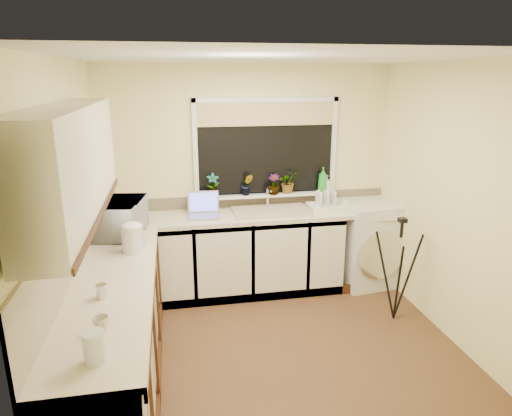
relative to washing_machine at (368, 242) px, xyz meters
The scene contains 34 objects.
floor 1.86m from the washing_machine, 138.43° to the right, with size 3.20×3.20×0.00m, color brown.
ceiling 2.67m from the washing_machine, 138.43° to the right, with size 3.20×3.20×0.00m, color white.
wall_back 1.57m from the washing_machine, 167.19° to the left, with size 3.20×3.20×0.00m, color #F4ECA3.
wall_front 3.10m from the washing_machine, 116.55° to the right, with size 3.20×3.20×0.00m, color #F4ECA3.
wall_left 3.27m from the washing_machine, 157.94° to the right, with size 3.00×3.00×0.00m, color #F4ECA3.
wall_right 1.43m from the washing_machine, 77.99° to the right, with size 3.00×3.00×0.00m, color #F4ECA3.
base_cabinet_back 1.67m from the washing_machine, behind, with size 2.55×0.60×0.86m, color silver.
base_cabinet_left 3.04m from the washing_machine, 150.55° to the right, with size 0.54×2.40×0.86m, color silver.
worktop_back 1.41m from the washing_machine, behind, with size 3.20×0.60×0.04m, color beige.
worktop_left 3.07m from the washing_machine, 150.55° to the right, with size 0.60×2.40×0.04m, color beige.
upper_cabinet 3.50m from the washing_machine, 149.46° to the right, with size 0.28×1.90×0.70m, color silver.
splashback_left 3.36m from the washing_machine, 153.02° to the right, with size 0.02×2.40×0.45m, color beige.
splashback_back 1.46m from the washing_machine, 167.67° to the left, with size 3.20×0.02×0.14m, color beige.
window_glass 1.60m from the washing_machine, 165.75° to the left, with size 1.50×0.02×1.00m, color black.
window_blind 1.87m from the washing_machine, 166.93° to the left, with size 1.50×0.02×0.25m, color tan.
windowsill 1.30m from the washing_machine, 168.36° to the left, with size 1.60×0.14×0.03m, color white.
sink 1.23m from the washing_machine, behind, with size 0.82×0.46×0.03m, color tan.
faucet 1.28m from the washing_machine, behind, with size 0.03×0.03×0.24m, color silver.
washing_machine is the anchor object (origin of this frame).
laptop 1.94m from the washing_machine, behind, with size 0.35×0.34×0.24m.
kettle 2.74m from the washing_machine, 160.40° to the right, with size 0.17×0.17×0.23m, color silver.
dish_rack 0.69m from the washing_machine, behind, with size 0.41×0.30×0.06m, color silver.
tripod 0.88m from the washing_machine, 95.33° to the right, with size 0.50×0.50×1.04m, color black, non-canonical shape.
glass_jug 3.61m from the washing_machine, 137.07° to the right, with size 0.11×0.11×0.17m, color silver.
steel_jar 3.21m from the washing_machine, 147.38° to the right, with size 0.07×0.07×0.10m, color silver.
microwave 2.76m from the washing_machine, behind, with size 0.58×0.39×0.32m, color white.
plant_a 1.89m from the washing_machine, behind, with size 0.14×0.09×0.26m, color #999999.
plant_b 1.55m from the washing_machine, behind, with size 0.13×0.10×0.24m, color #999999.
plant_c 1.29m from the washing_machine, 169.67° to the left, with size 0.13×0.13×0.23m, color #999999.
plant_d 1.16m from the washing_machine, 165.76° to the left, with size 0.22×0.19×0.25m, color #999999.
soap_bottle_green 0.90m from the washing_machine, 156.00° to the left, with size 0.11×0.11×0.28m, color green.
soap_bottle_clear 0.84m from the washing_machine, 153.00° to the left, with size 0.08×0.09×0.19m, color #999999.
cup_back 0.55m from the washing_machine, behind, with size 0.12×0.12×0.09m, color silver.
cup_left 3.42m from the washing_machine, 140.91° to the right, with size 0.10×0.10×0.09m, color beige.
Camera 1 is at (-0.83, -3.40, 2.33)m, focal length 31.98 mm.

